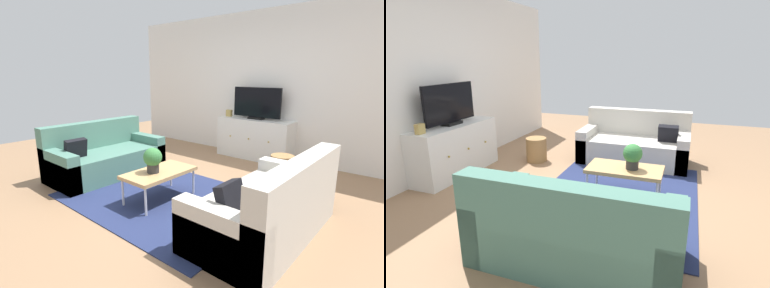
{
  "view_description": "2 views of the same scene",
  "coord_description": "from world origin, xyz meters",
  "views": [
    {
      "loc": [
        2.55,
        -2.61,
        1.57
      ],
      "look_at": [
        0.0,
        0.38,
        0.63
      ],
      "focal_mm": 27.42,
      "sensor_mm": 36.0,
      "label": 1
    },
    {
      "loc": [
        -3.53,
        -0.9,
        1.7
      ],
      "look_at": [
        0.0,
        0.38,
        0.63
      ],
      "focal_mm": 28.97,
      "sensor_mm": 36.0,
      "label": 2
    }
  ],
  "objects": [
    {
      "name": "couch_right_side",
      "position": [
        1.44,
        -0.1,
        0.27
      ],
      "size": [
        0.87,
        1.72,
        0.83
      ],
      "color": "beige",
      "rests_on": "ground_plane"
    },
    {
      "name": "mantel_clock",
      "position": [
        -0.64,
        2.27,
        0.81
      ],
      "size": [
        0.11,
        0.07,
        0.13
      ],
      "primitive_type": "cube",
      "color": "tan",
      "rests_on": "tv_console"
    },
    {
      "name": "flat_screen_tv",
      "position": [
        -0.06,
        2.29,
        1.04
      ],
      "size": [
        0.94,
        0.16,
        0.58
      ],
      "color": "black",
      "rests_on": "tv_console"
    },
    {
      "name": "coffee_table",
      "position": [
        -0.02,
        -0.23,
        0.36
      ],
      "size": [
        0.5,
        0.91,
        0.39
      ],
      "color": "tan",
      "rests_on": "ground_plane"
    },
    {
      "name": "tv_console",
      "position": [
        -0.06,
        2.27,
        0.37
      ],
      "size": [
        1.41,
        0.47,
        0.75
      ],
      "color": "white",
      "rests_on": "ground_plane"
    },
    {
      "name": "potted_plant",
      "position": [
        -0.03,
        -0.32,
        0.56
      ],
      "size": [
        0.23,
        0.23,
        0.31
      ],
      "color": "#2D2D2D",
      "rests_on": "coffee_table"
    },
    {
      "name": "wall_back",
      "position": [
        0.0,
        2.55,
        1.35
      ],
      "size": [
        6.4,
        0.12,
        2.7
      ],
      "primitive_type": "cube",
      "color": "white",
      "rests_on": "ground_plane"
    },
    {
      "name": "couch_left_side",
      "position": [
        -1.44,
        -0.1,
        0.27
      ],
      "size": [
        0.87,
        1.72,
        0.83
      ],
      "color": "#4C7A6B",
      "rests_on": "ground_plane"
    },
    {
      "name": "ground_plane",
      "position": [
        0.0,
        0.0,
        0.0
      ],
      "size": [
        10.0,
        10.0,
        0.0
      ],
      "primitive_type": "plane",
      "color": "#997251"
    },
    {
      "name": "area_rug",
      "position": [
        0.0,
        -0.15,
        0.01
      ],
      "size": [
        2.5,
        1.9,
        0.01
      ],
      "primitive_type": "cube",
      "color": "navy",
      "rests_on": "ground_plane"
    },
    {
      "name": "wicker_basket",
      "position": [
        0.87,
        1.43,
        0.2
      ],
      "size": [
        0.34,
        0.34,
        0.39
      ],
      "primitive_type": "cylinder",
      "color": "#9E7547",
      "rests_on": "ground_plane"
    }
  ]
}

